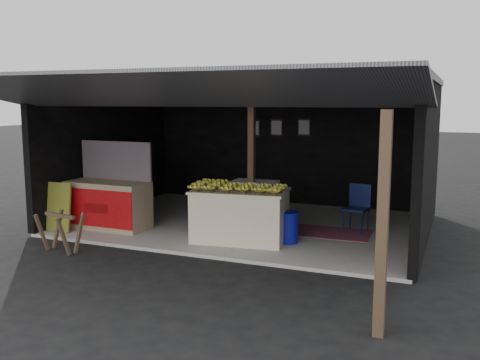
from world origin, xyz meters
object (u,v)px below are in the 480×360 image
at_px(water_barrel, 288,228).
at_px(plastic_chair, 358,204).
at_px(banana_table, 240,215).
at_px(white_crate, 254,205).
at_px(neighbor_stall, 108,202).
at_px(sawhorse, 60,228).

relative_size(water_barrel, plastic_chair, 0.57).
height_order(water_barrel, plastic_chair, plastic_chair).
relative_size(banana_table, white_crate, 1.88).
distance_m(neighbor_stall, water_barrel, 3.69).
xyz_separation_m(water_barrel, plastic_chair, (1.00, 1.33, 0.28)).
xyz_separation_m(sawhorse, plastic_chair, (4.47, 3.24, 0.18)).
relative_size(white_crate, sawhorse, 1.37).
height_order(sawhorse, water_barrel, sawhorse).
height_order(neighbor_stall, sawhorse, neighbor_stall).
bearing_deg(banana_table, water_barrel, 5.10).
xyz_separation_m(neighbor_stall, sawhorse, (0.20, -1.63, -0.14)).
distance_m(neighbor_stall, plastic_chair, 4.94).
bearing_deg(plastic_chair, water_barrel, -116.08).
bearing_deg(banana_table, sawhorse, -154.34).
height_order(banana_table, plastic_chair, banana_table).
height_order(neighbor_stall, water_barrel, neighbor_stall).
height_order(banana_table, neighbor_stall, neighbor_stall).
bearing_deg(white_crate, water_barrel, -38.26).
xyz_separation_m(white_crate, water_barrel, (0.92, -0.70, -0.22)).
bearing_deg(neighbor_stall, water_barrel, 5.47).
bearing_deg(water_barrel, banana_table, -167.30).
bearing_deg(plastic_chair, sawhorse, -133.15).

